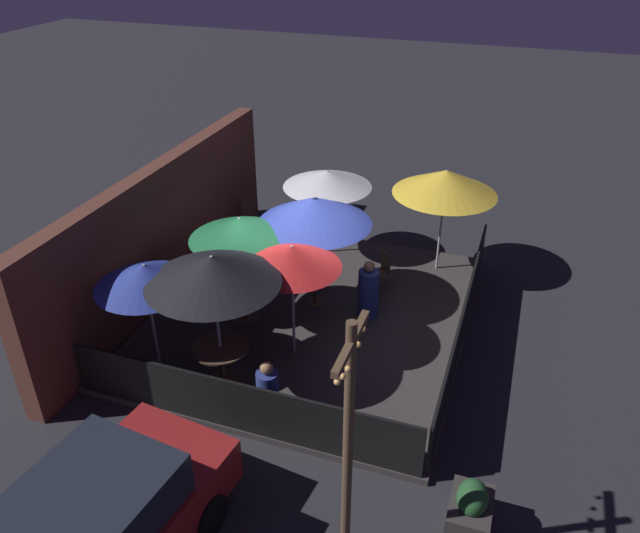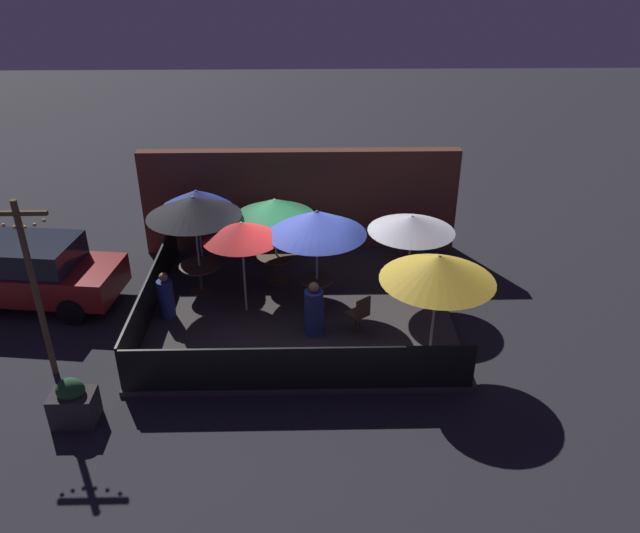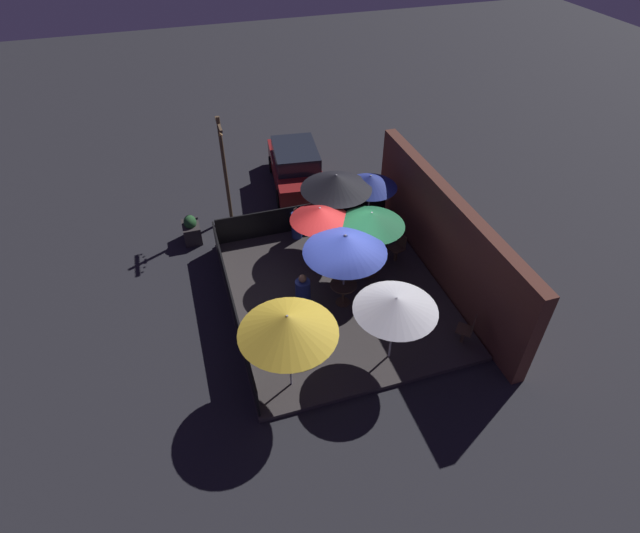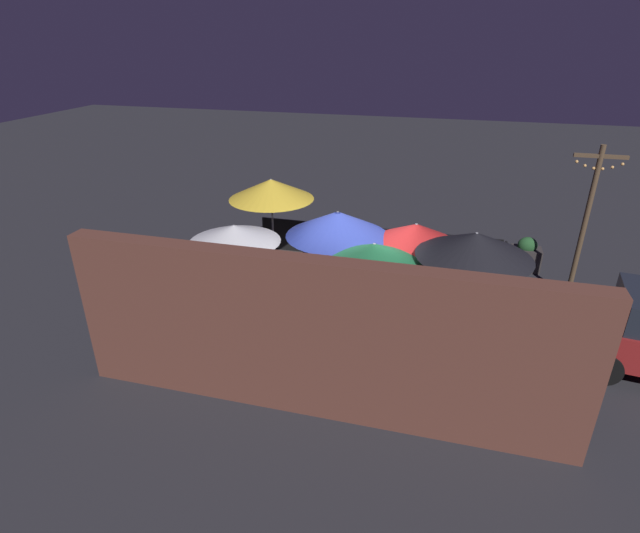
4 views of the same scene
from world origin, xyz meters
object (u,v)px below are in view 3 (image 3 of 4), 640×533
at_px(patron_1, 297,224).
at_px(patron_0, 303,295).
at_px(dining_table_1, 368,258).
at_px(light_post, 224,165).
at_px(patio_umbrella_5, 320,214).
at_px(patio_umbrella_0, 345,243).
at_px(patio_umbrella_6, 370,181).
at_px(dining_table_0, 343,288).
at_px(planter_box, 192,230).
at_px(parked_car_0, 296,166).
at_px(dining_table_2, 335,227).
at_px(patio_chair_1, 313,321).
at_px(patio_umbrella_3, 396,304).
at_px(patio_umbrella_1, 372,219).
at_px(patio_umbrella_4, 288,324).
at_px(patio_chair_2, 467,329).
at_px(patio_umbrella_2, 336,182).
at_px(patio_chair_0, 398,247).

bearing_deg(patron_1, patron_0, 119.11).
height_order(dining_table_1, light_post, light_post).
bearing_deg(patio_umbrella_5, patio_umbrella_0, 5.87).
height_order(patio_umbrella_0, patio_umbrella_5, patio_umbrella_0).
distance_m(patio_umbrella_6, patron_0, 4.41).
bearing_deg(dining_table_0, patron_1, -173.03).
distance_m(patron_0, planter_box, 5.08).
bearing_deg(dining_table_1, parked_car_0, -173.43).
xyz_separation_m(patio_umbrella_0, dining_table_2, (-2.81, 0.71, -1.56)).
distance_m(dining_table_1, light_post, 5.72).
bearing_deg(parked_car_0, planter_box, -54.52).
bearing_deg(patron_0, patio_chair_1, -153.95).
bearing_deg(patio_umbrella_3, planter_box, -147.50).
bearing_deg(patio_umbrella_1, dining_table_2, -167.06).
bearing_deg(light_post, patron_0, 12.41).
relative_size(patio_umbrella_4, dining_table_1, 2.43).
bearing_deg(patio_umbrella_0, patio_umbrella_4, -43.03).
relative_size(planter_box, light_post, 0.25).
distance_m(dining_table_1, patron_1, 2.88).
relative_size(patio_umbrella_0, patio_chair_2, 2.61).
bearing_deg(dining_table_1, patio_umbrella_5, -117.11).
bearing_deg(patio_umbrella_0, patio_umbrella_5, -174.13).
height_order(patio_umbrella_6, patio_chair_2, patio_umbrella_6).
height_order(patio_umbrella_0, dining_table_1, patio_umbrella_0).
bearing_deg(dining_table_1, patio_umbrella_2, -167.06).
bearing_deg(dining_table_2, patio_umbrella_0, -14.25).
xyz_separation_m(dining_table_1, patron_1, (-2.43, -1.55, -0.11)).
height_order(patio_umbrella_3, patron_0, patio_umbrella_3).
bearing_deg(light_post, dining_table_2, 50.01).
xyz_separation_m(patio_umbrella_1, patron_1, (-2.43, -1.55, -1.52)).
bearing_deg(patio_umbrella_1, patio_umbrella_4, -45.03).
distance_m(patio_umbrella_2, patio_chair_0, 2.77).
xyz_separation_m(patio_chair_2, patron_0, (-2.46, -3.70, 0.05)).
xyz_separation_m(dining_table_0, parked_car_0, (-6.74, 0.47, 0.17)).
distance_m(patio_umbrella_1, dining_table_0, 2.10).
bearing_deg(patio_chair_0, patio_umbrella_4, 22.72).
distance_m(patio_umbrella_3, patio_chair_2, 2.48).
distance_m(patio_chair_1, patron_0, 0.99).
distance_m(patio_chair_0, planter_box, 6.78).
bearing_deg(patio_umbrella_4, patio_chair_1, 144.52).
bearing_deg(patio_umbrella_3, patio_chair_2, 85.06).
height_order(dining_table_0, patio_chair_0, patio_chair_0).
bearing_deg(patio_chair_1, patio_chair_2, -59.85).
height_order(patron_1, planter_box, patron_1).
relative_size(patio_umbrella_0, patio_umbrella_1, 1.08).
relative_size(patron_0, planter_box, 1.33).
bearing_deg(patio_umbrella_6, dining_table_2, -83.39).
bearing_deg(parked_car_0, patio_umbrella_6, 27.43).
bearing_deg(light_post, patio_umbrella_6, 60.31).
xyz_separation_m(patio_chair_1, patron_0, (-0.99, -0.00, 0.07)).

